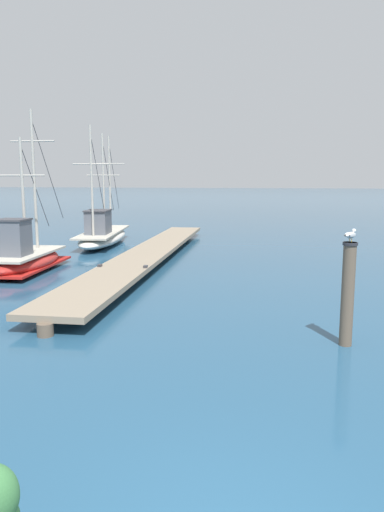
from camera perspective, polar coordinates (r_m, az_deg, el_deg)
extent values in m
cube|color=gray|center=(20.24, -5.10, 0.46)|extent=(3.52, 20.01, 0.16)
cylinder|color=brown|center=(11.06, -17.07, -8.37)|extent=(0.36, 0.36, 0.29)
cylinder|color=brown|center=(15.55, -9.28, -3.08)|extent=(0.36, 0.36, 0.29)
cylinder|color=brown|center=(20.28, -5.09, -0.17)|extent=(0.36, 0.36, 0.29)
cylinder|color=brown|center=(25.10, -2.49, 1.63)|extent=(0.36, 0.36, 0.29)
cylinder|color=brown|center=(29.98, -0.74, 2.85)|extent=(0.36, 0.36, 0.29)
cube|color=#333338|center=(16.66, -10.92, -1.11)|extent=(0.14, 0.21, 0.08)
cube|color=#333338|center=(16.22, -5.56, -1.26)|extent=(0.14, 0.21, 0.08)
ellipsoid|color=#AD2823|center=(18.97, -19.39, -0.66)|extent=(2.49, 4.75, 0.70)
cube|color=#B2AD9E|center=(18.92, -19.44, 0.27)|extent=(2.20, 4.27, 0.08)
cube|color=#B21E19|center=(19.00, -19.36, -1.13)|extent=(2.50, 4.66, 0.08)
cube|color=#565B66|center=(18.23, -20.47, 2.02)|extent=(1.08, 1.09, 1.25)
cube|color=#3D3D42|center=(18.17, -20.58, 4.07)|extent=(1.16, 1.18, 0.06)
cylinder|color=#B2ADA3|center=(18.94, -19.48, 6.82)|extent=(0.11, 0.11, 4.22)
cylinder|color=#B2ADA3|center=(18.93, -19.60, 9.03)|extent=(1.77, 0.27, 0.06)
cylinder|color=#333338|center=(19.97, -18.09, 7.59)|extent=(0.28, 2.19, 3.13)
cylinder|color=#B2ADA3|center=(19.86, -18.28, 8.60)|extent=(0.11, 0.11, 5.35)
cylinder|color=#B2ADA3|center=(19.91, -18.49, 12.84)|extent=(1.77, 0.27, 0.06)
cylinder|color=#333338|center=(21.18, -16.68, 9.39)|extent=(0.35, 2.77, 3.96)
ellipsoid|color=silver|center=(25.84, -10.49, 2.16)|extent=(3.41, 7.82, 0.70)
cube|color=#B2AD9E|center=(25.80, -10.51, 2.84)|extent=(3.04, 7.03, 0.08)
cube|color=#565B66|center=(24.64, -11.10, 3.96)|extent=(1.36, 1.83, 1.13)
cube|color=#3D3D42|center=(24.59, -11.14, 5.34)|extent=(1.47, 1.97, 0.06)
cylinder|color=#B2ADA3|center=(26.03, -10.50, 8.60)|extent=(0.11, 0.11, 5.09)
cylinder|color=#B2ADA3|center=(26.03, -10.53, 9.43)|extent=(1.71, 0.41, 0.06)
cylinder|color=#333338|center=(27.38, -9.92, 9.16)|extent=(0.56, 2.60, 3.76)
cylinder|color=#B2ADA3|center=(27.70, -9.77, 8.66)|extent=(0.11, 0.11, 5.11)
cylinder|color=#B2ADA3|center=(27.72, -9.83, 10.77)|extent=(1.71, 0.41, 0.06)
cylinder|color=#333338|center=(29.06, -9.25, 9.19)|extent=(0.56, 2.61, 3.78)
cylinder|color=#B2ADA3|center=(23.44, -11.86, 8.68)|extent=(0.11, 0.11, 5.22)
cylinder|color=#B2ADA3|center=(23.45, -11.92, 10.66)|extent=(1.71, 0.41, 0.06)
cylinder|color=#333338|center=(24.81, -11.13, 9.32)|extent=(0.57, 2.66, 3.86)
cylinder|color=brown|center=(10.27, 18.04, -4.38)|extent=(0.26, 0.26, 2.15)
cylinder|color=#28282D|center=(10.09, 18.33, 1.40)|extent=(0.30, 0.30, 0.06)
cylinder|color=gold|center=(10.09, 18.22, 1.78)|extent=(0.01, 0.01, 0.07)
cylinder|color=gold|center=(10.07, 18.47, 1.75)|extent=(0.01, 0.01, 0.07)
ellipsoid|color=white|center=(10.07, 18.38, 2.36)|extent=(0.26, 0.30, 0.13)
ellipsoid|color=silver|center=(10.08, 18.05, 2.44)|extent=(0.16, 0.22, 0.09)
ellipsoid|color=#383838|center=(9.98, 17.76, 2.36)|extent=(0.06, 0.07, 0.04)
ellipsoid|color=silver|center=(10.02, 18.60, 2.38)|extent=(0.16, 0.22, 0.09)
ellipsoid|color=#383838|center=(9.93, 18.26, 2.31)|extent=(0.06, 0.07, 0.04)
cone|color=white|center=(9.94, 17.95, 2.30)|extent=(0.10, 0.11, 0.07)
sphere|color=white|center=(10.16, 18.72, 2.88)|extent=(0.08, 0.08, 0.08)
cone|color=gold|center=(10.20, 18.85, 2.87)|extent=(0.05, 0.05, 0.02)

